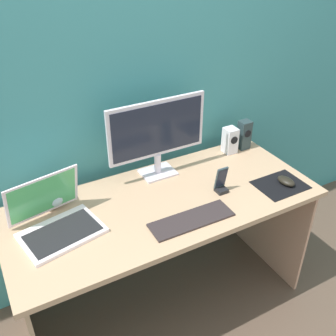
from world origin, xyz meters
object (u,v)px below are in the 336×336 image
(keyboard_external, at_px, (192,220))
(fishbowl, at_px, (51,193))
(monitor, at_px, (157,133))
(laptop, at_px, (55,220))
(speaker_right, at_px, (244,135))
(speaker_near_monitor, at_px, (230,140))
(mouse, at_px, (286,181))
(phone_in_dock, at_px, (221,183))

(keyboard_external, bearing_deg, fishbowl, 142.22)
(fishbowl, xyz_separation_m, keyboard_external, (0.52, -0.42, -0.06))
(monitor, xyz_separation_m, laptop, (-0.60, -0.18, -0.19))
(monitor, xyz_separation_m, speaker_right, (0.58, 0.01, -0.15))
(speaker_near_monitor, bearing_deg, monitor, -179.15)
(mouse, bearing_deg, speaker_right, 77.02)
(mouse, bearing_deg, monitor, 135.81)
(laptop, distance_m, fishbowl, 0.18)
(keyboard_external, distance_m, mouse, 0.58)
(keyboard_external, bearing_deg, phone_in_dock, 27.74)
(mouse, height_order, phone_in_dock, phone_in_dock)
(laptop, distance_m, mouse, 1.15)
(monitor, bearing_deg, mouse, -37.65)
(speaker_near_monitor, relative_size, mouse, 1.52)
(speaker_right, relative_size, mouse, 1.74)
(mouse, xyz_separation_m, phone_in_dock, (-0.33, 0.11, 0.03))
(laptop, bearing_deg, keyboard_external, -23.41)
(speaker_near_monitor, xyz_separation_m, mouse, (0.05, -0.42, -0.06))
(fishbowl, bearing_deg, speaker_near_monitor, 0.54)
(monitor, height_order, fishbowl, monitor)
(mouse, bearing_deg, keyboard_external, 174.77)
(monitor, distance_m, mouse, 0.70)
(fishbowl, bearing_deg, monitor, 0.29)
(phone_in_dock, bearing_deg, speaker_near_monitor, 47.86)
(monitor, relative_size, phone_in_dock, 3.85)
(fishbowl, bearing_deg, phone_in_dock, -20.92)
(laptop, xyz_separation_m, fishbowl, (0.03, 0.18, 0.02))
(speaker_right, bearing_deg, mouse, -96.44)
(fishbowl, bearing_deg, laptop, -99.11)
(laptop, relative_size, phone_in_dock, 2.77)
(monitor, height_order, keyboard_external, monitor)
(speaker_right, distance_m, laptop, 1.19)
(fishbowl, bearing_deg, mouse, -20.27)
(keyboard_external, bearing_deg, monitor, 84.58)
(monitor, xyz_separation_m, phone_in_dock, (0.20, -0.30, -0.19))
(laptop, xyz_separation_m, mouse, (1.13, -0.23, -0.03))
(monitor, height_order, mouse, monitor)
(laptop, bearing_deg, fishbowl, 80.89)
(monitor, height_order, speaker_near_monitor, monitor)
(speaker_near_monitor, height_order, phone_in_dock, speaker_near_monitor)
(monitor, relative_size, fishbowl, 3.68)
(speaker_near_monitor, height_order, laptop, laptop)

